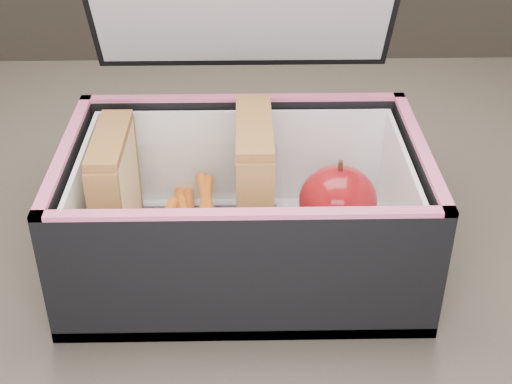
% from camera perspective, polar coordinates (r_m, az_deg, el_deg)
% --- Properties ---
extents(kitchen_table, '(1.20, 0.80, 0.75)m').
position_cam_1_polar(kitchen_table, '(0.72, -3.63, -8.32)').
color(kitchen_table, brown).
rests_on(kitchen_table, ground).
extents(lunch_bag, '(0.29, 0.28, 0.27)m').
position_cam_1_polar(lunch_bag, '(0.59, -0.97, -0.45)').
color(lunch_bag, black).
rests_on(lunch_bag, kitchen_table).
extents(plastic_tub, '(0.16, 0.11, 0.07)m').
position_cam_1_polar(plastic_tub, '(0.60, -5.59, -1.48)').
color(plastic_tub, white).
rests_on(plastic_tub, lunch_bag).
extents(sandwich_left, '(0.03, 0.09, 0.10)m').
position_cam_1_polar(sandwich_left, '(0.60, -11.16, 0.15)').
color(sandwich_left, beige).
rests_on(sandwich_left, plastic_tub).
extents(sandwich_right, '(0.03, 0.10, 0.11)m').
position_cam_1_polar(sandwich_right, '(0.59, -0.15, 0.70)').
color(sandwich_right, beige).
rests_on(sandwich_right, plastic_tub).
extents(carrot_sticks, '(0.06, 0.15, 0.03)m').
position_cam_1_polar(carrot_sticks, '(0.61, -5.36, -2.34)').
color(carrot_sticks, '#DE4819').
rests_on(carrot_sticks, plastic_tub).
extents(paper_napkin, '(0.08, 0.08, 0.01)m').
position_cam_1_polar(paper_napkin, '(0.62, 6.67, -3.50)').
color(paper_napkin, white).
rests_on(paper_napkin, lunch_bag).
extents(red_apple, '(0.08, 0.08, 0.07)m').
position_cam_1_polar(red_apple, '(0.61, 6.57, -0.74)').
color(red_apple, maroon).
rests_on(red_apple, paper_napkin).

